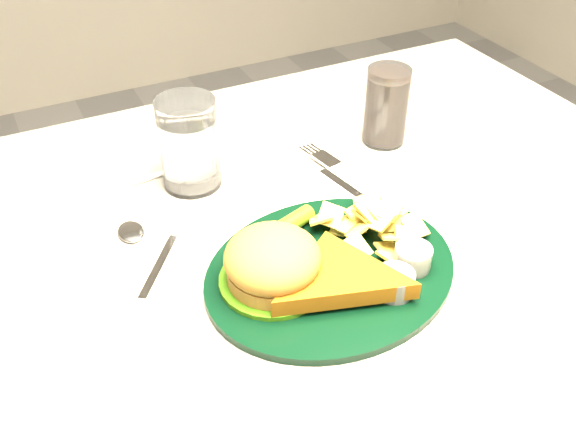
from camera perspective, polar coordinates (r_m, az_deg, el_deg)
name	(u,v)px	position (r m, az deg, el deg)	size (l,w,h in m)	color
table	(281,403)	(1.11, -0.64, -16.28)	(1.20, 0.80, 0.75)	#A09990
dinner_plate	(332,252)	(0.74, 3.91, -3.18)	(0.31, 0.26, 0.07)	black
water_glass	(189,144)	(0.89, -8.79, 6.36)	(0.08, 0.08, 0.13)	white
cola_glass	(386,106)	(0.99, 8.72, 9.62)	(0.07, 0.07, 0.12)	black
fork_napkin	(352,190)	(0.89, 5.67, 2.31)	(0.14, 0.19, 0.01)	white
spoon	(159,265)	(0.79, -11.43, -4.25)	(0.04, 0.16, 0.01)	silver
wrapped_straw	(204,159)	(0.97, -7.51, 5.05)	(0.23, 0.08, 0.01)	white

